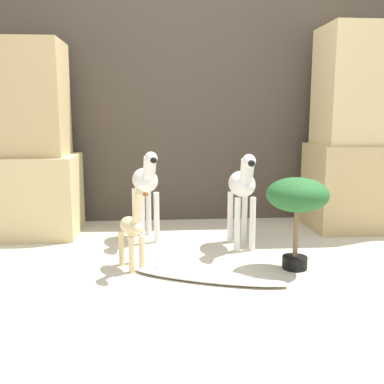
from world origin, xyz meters
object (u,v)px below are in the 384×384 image
zebra_right (243,187)px  zebra_left (146,183)px  potted_palm_front (297,199)px  surfboard (208,276)px  giraffe_figurine (133,227)px

zebra_right → zebra_left: (-0.70, 0.24, 0.00)m
potted_palm_front → surfboard: potted_palm_front is taller
zebra_left → surfboard: (0.38, -0.88, -0.42)m
zebra_left → giraffe_figurine: zebra_left is taller
giraffe_figurine → potted_palm_front: bearing=-4.0°
zebra_left → surfboard: 1.05m
potted_palm_front → surfboard: size_ratio=0.62×
zebra_right → giraffe_figurine: bearing=-151.2°
giraffe_figurine → zebra_right: bearing=28.8°
zebra_right → giraffe_figurine: zebra_right is taller
potted_palm_front → surfboard: 0.73m
zebra_right → surfboard: zebra_right is taller
giraffe_figurine → potted_palm_front: 1.03m
giraffe_figurine → potted_palm_front: size_ratio=0.95×
zebra_right → surfboard: (-0.32, -0.64, -0.42)m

